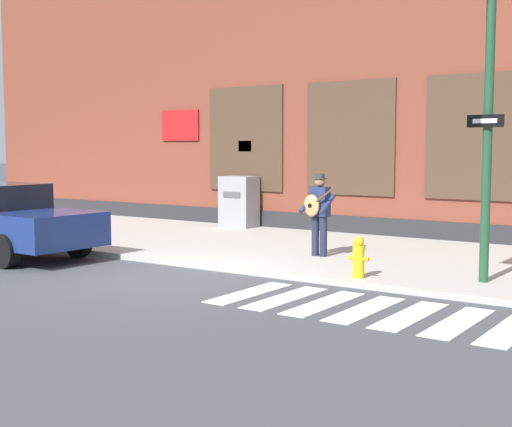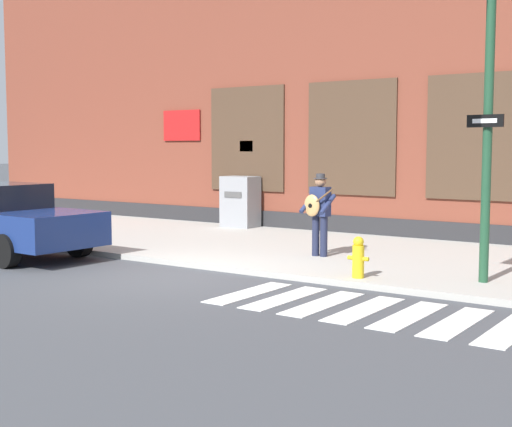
% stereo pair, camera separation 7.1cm
% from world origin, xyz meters
% --- Properties ---
extents(ground_plane, '(160.00, 160.00, 0.00)m').
position_xyz_m(ground_plane, '(0.00, 0.00, 0.00)').
color(ground_plane, '#424449').
extents(sidewalk, '(28.00, 5.95, 0.11)m').
position_xyz_m(sidewalk, '(0.00, 3.86, 0.06)').
color(sidewalk, '#ADAAA3').
rests_on(sidewalk, ground).
extents(building_backdrop, '(28.00, 4.06, 8.80)m').
position_xyz_m(building_backdrop, '(-0.00, 8.83, 4.39)').
color(building_backdrop, brown).
rests_on(building_backdrop, ground).
extents(crosswalk, '(5.78, 1.90, 0.01)m').
position_xyz_m(crosswalk, '(4.63, -0.41, 0.01)').
color(crosswalk, silver).
rests_on(crosswalk, ground).
extents(red_car, '(4.65, 2.09, 1.53)m').
position_xyz_m(red_car, '(-4.59, -0.20, 0.77)').
color(red_car, navy).
rests_on(red_car, ground).
extents(busker, '(0.71, 0.55, 1.66)m').
position_xyz_m(busker, '(1.29, 2.94, 1.05)').
color(busker, '#1E233D').
rests_on(busker, sidewalk).
extents(traffic_light, '(0.75, 3.34, 5.41)m').
position_xyz_m(traffic_light, '(4.75, 0.84, 3.86)').
color(traffic_light, '#1E472D').
rests_on(traffic_light, sidewalk).
extents(utility_box, '(0.95, 0.69, 1.39)m').
position_xyz_m(utility_box, '(-3.17, 6.39, 0.81)').
color(utility_box, gray).
rests_on(utility_box, sidewalk).
extents(fire_hydrant, '(0.38, 0.20, 0.70)m').
position_xyz_m(fire_hydrant, '(3.03, 1.24, 0.46)').
color(fire_hydrant, gold).
rests_on(fire_hydrant, sidewalk).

